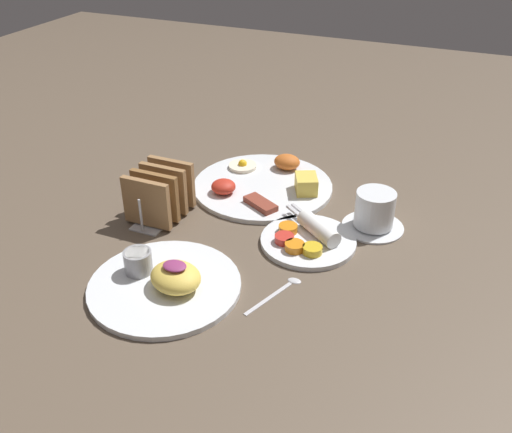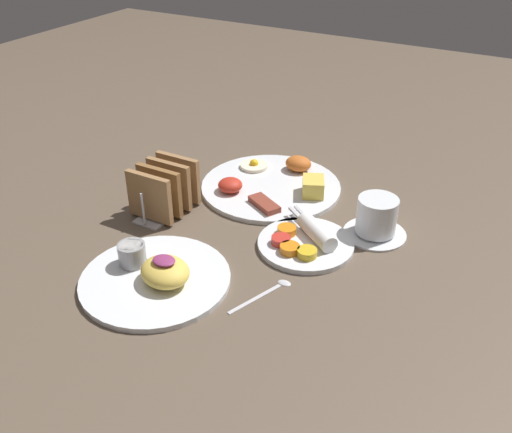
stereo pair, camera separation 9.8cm
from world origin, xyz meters
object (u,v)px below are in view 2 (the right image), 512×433
(plate_breakfast, at_px, (274,185))
(plate_foreground, at_px, (156,275))
(coffee_cup, at_px, (376,218))
(toast_rack, at_px, (165,189))
(plate_condiments, at_px, (306,241))

(plate_breakfast, xyz_separation_m, plate_foreground, (-0.02, -0.39, 0.00))
(plate_breakfast, distance_m, coffee_cup, 0.26)
(toast_rack, bearing_deg, coffee_cup, 16.64)
(coffee_cup, bearing_deg, plate_condiments, -134.33)
(plate_foreground, bearing_deg, plate_breakfast, 86.75)
(plate_breakfast, bearing_deg, plate_foreground, -93.25)
(plate_breakfast, distance_m, plate_foreground, 0.39)
(toast_rack, height_order, coffee_cup, toast_rack)
(plate_breakfast, height_order, toast_rack, toast_rack)
(plate_breakfast, relative_size, toast_rack, 2.05)
(plate_foreground, bearing_deg, coffee_cup, 49.31)
(plate_breakfast, xyz_separation_m, toast_rack, (-0.15, -0.19, 0.04))
(plate_condiments, height_order, plate_foreground, plate_foreground)
(plate_breakfast, distance_m, toast_rack, 0.24)
(plate_breakfast, distance_m, plate_condiments, 0.23)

